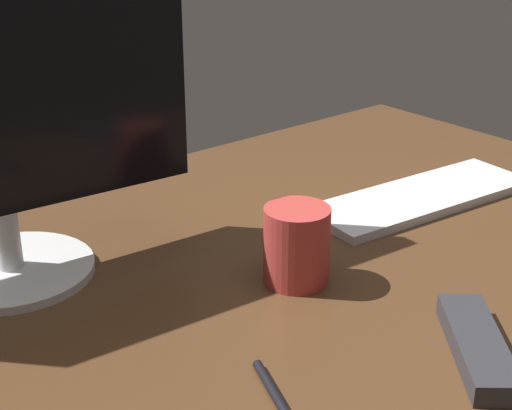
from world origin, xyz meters
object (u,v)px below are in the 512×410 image
at_px(tv_remote, 477,346).
at_px(keyboard, 423,198).
at_px(pen, 282,406).
at_px(coffee_mug, 295,246).

bearing_deg(tv_remote, keyboard, -2.72).
bearing_deg(keyboard, pen, -148.96).
xyz_separation_m(tv_remote, coffee_mug, (-0.04, 0.25, 0.04)).
bearing_deg(coffee_mug, tv_remote, -80.83).
relative_size(tv_remote, pen, 1.22).
bearing_deg(pen, coffee_mug, -23.79).
bearing_deg(pen, tv_remote, -85.21).
bearing_deg(tv_remote, pen, 114.19).
distance_m(keyboard, tv_remote, 0.42).
height_order(tv_remote, pen, tv_remote).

